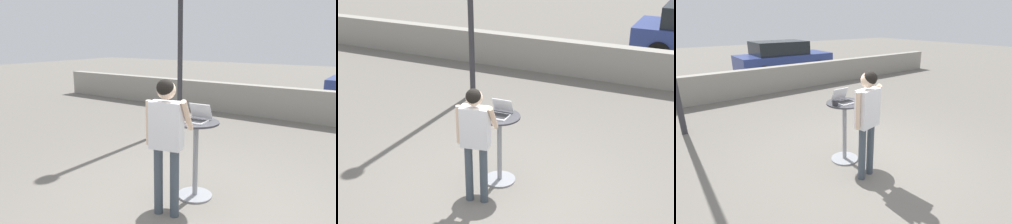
# 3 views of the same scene
# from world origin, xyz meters

# --- Properties ---
(ground_plane) EXTENTS (50.00, 50.00, 0.00)m
(ground_plane) POSITION_xyz_m (0.00, 0.00, 0.00)
(ground_plane) COLOR slate
(pavement_kerb) EXTENTS (17.15, 0.35, 0.85)m
(pavement_kerb) POSITION_xyz_m (0.00, 5.60, 0.43)
(pavement_kerb) COLOR gray
(pavement_kerb) RESTS_ON ground_plane
(cafe_table) EXTENTS (0.61, 0.61, 1.06)m
(cafe_table) POSITION_xyz_m (-0.23, 0.35, 0.63)
(cafe_table) COLOR gray
(cafe_table) RESTS_ON ground_plane
(laptop) EXTENTS (0.31, 0.34, 0.22)m
(laptop) POSITION_xyz_m (-0.23, 0.38, 1.11)
(laptop) COLOR silver
(laptop) RESTS_ON cafe_table
(coffee_mug) EXTENTS (0.13, 0.09, 0.10)m
(coffee_mug) POSITION_xyz_m (-0.46, 0.30, 1.11)
(coffee_mug) COLOR #232328
(coffee_mug) RESTS_ON cafe_table
(standing_person) EXTENTS (0.53, 0.42, 1.69)m
(standing_person) POSITION_xyz_m (-0.29, -0.27, 1.07)
(standing_person) COLOR #424C56
(standing_person) RESTS_ON ground_plane
(parked_car_near_street) EXTENTS (4.12, 2.00, 1.49)m
(parked_car_near_street) POSITION_xyz_m (2.28, 8.19, 0.76)
(parked_car_near_street) COLOR navy
(parked_car_near_street) RESTS_ON ground_plane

